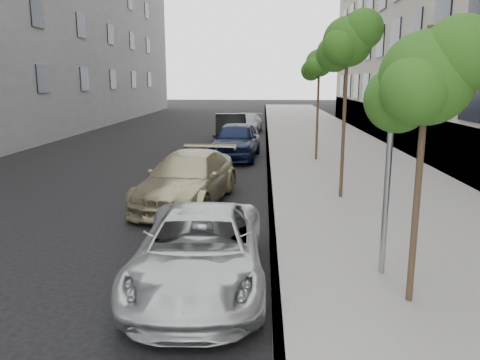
# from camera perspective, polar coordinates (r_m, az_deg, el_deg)

# --- Properties ---
(ground) EXTENTS (160.00, 160.00, 0.00)m
(ground) POSITION_cam_1_polar(r_m,az_deg,el_deg) (6.32, -6.68, -20.87)
(ground) COLOR black
(ground) RESTS_ON ground
(sidewalk) EXTENTS (6.40, 72.00, 0.14)m
(sidewalk) POSITION_cam_1_polar(r_m,az_deg,el_deg) (29.61, 9.37, 5.40)
(sidewalk) COLOR gray
(sidewalk) RESTS_ON ground
(curb) EXTENTS (0.15, 72.00, 0.14)m
(curb) POSITION_cam_1_polar(r_m,az_deg,el_deg) (29.42, 3.29, 5.50)
(curb) COLOR #9E9B93
(curb) RESTS_ON ground
(tree_near) EXTENTS (1.67, 1.47, 4.14)m
(tree_near) POSITION_cam_1_polar(r_m,az_deg,el_deg) (7.10, 22.02, 11.46)
(tree_near) COLOR #38281C
(tree_near) RESTS_ON sidewalk
(tree_mid) EXTENTS (1.70, 1.50, 5.15)m
(tree_mid) POSITION_cam_1_polar(r_m,az_deg,el_deg) (13.46, 13.11, 16.08)
(tree_mid) COLOR #38281C
(tree_mid) RESTS_ON sidewalk
(tree_far) EXTENTS (1.51, 1.31, 4.72)m
(tree_far) POSITION_cam_1_polar(r_m,az_deg,el_deg) (19.87, 9.72, 13.85)
(tree_far) COLOR #38281C
(tree_far) RESTS_ON sidewalk
(signal_pole) EXTENTS (0.29, 0.26, 3.24)m
(signal_pole) POSITION_cam_1_polar(r_m,az_deg,el_deg) (8.14, 17.70, 2.52)
(signal_pole) COLOR #939699
(signal_pole) RESTS_ON sidewalk
(minivan) EXTENTS (2.27, 4.63, 1.27)m
(minivan) POSITION_cam_1_polar(r_m,az_deg,el_deg) (7.98, -4.93, -8.49)
(minivan) COLOR silver
(minivan) RESTS_ON ground
(suv) EXTENTS (2.76, 5.21, 1.44)m
(suv) POSITION_cam_1_polar(r_m,az_deg,el_deg) (13.21, -6.35, 0.16)
(suv) COLOR tan
(suv) RESTS_ON ground
(sedan_blue) EXTENTS (2.25, 4.88, 1.62)m
(sedan_blue) POSITION_cam_1_polar(r_m,az_deg,el_deg) (20.87, -0.48, 4.86)
(sedan_blue) COLOR black
(sedan_blue) RESTS_ON ground
(sedan_black) EXTENTS (2.14, 4.94, 1.58)m
(sedan_black) POSITION_cam_1_polar(r_m,az_deg,el_deg) (26.24, -1.16, 6.30)
(sedan_black) COLOR black
(sedan_black) RESTS_ON ground
(sedan_rear) EXTENTS (2.19, 4.42, 1.23)m
(sedan_rear) POSITION_cam_1_polar(r_m,az_deg,el_deg) (31.30, 0.92, 6.92)
(sedan_rear) COLOR gray
(sedan_rear) RESTS_ON ground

